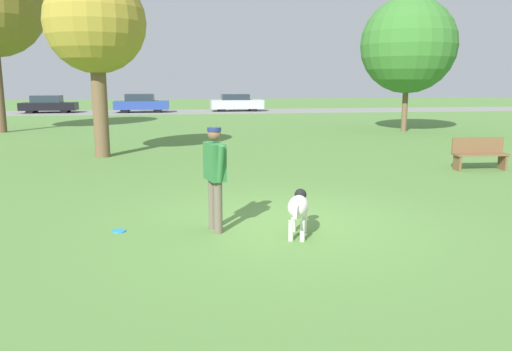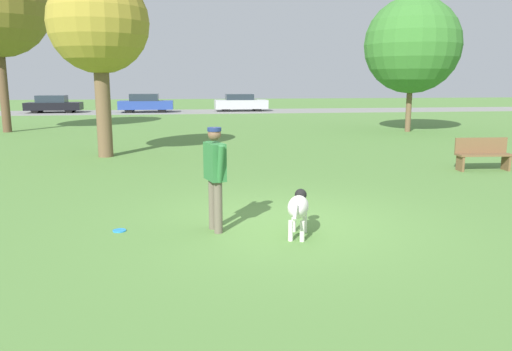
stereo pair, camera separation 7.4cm
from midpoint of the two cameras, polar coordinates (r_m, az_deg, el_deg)
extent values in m
plane|color=#56843D|center=(8.22, 3.01, -5.42)|extent=(120.00, 120.00, 0.00)
cube|color=gray|center=(39.02, -6.69, 7.27)|extent=(120.00, 6.00, 0.01)
cylinder|color=#665B4C|center=(7.59, -4.63, -3.66)|extent=(0.16, 0.16, 0.80)
cylinder|color=#665B4C|center=(7.82, -5.25, -3.25)|extent=(0.16, 0.16, 0.80)
cube|color=#2D7038|center=(7.57, -5.03, 1.59)|extent=(0.33, 0.49, 0.57)
cylinder|color=#2D7038|center=(7.33, -4.37, 1.31)|extent=(0.14, 0.22, 0.58)
cylinder|color=#2D7038|center=(7.80, -5.64, 1.85)|extent=(0.14, 0.22, 0.58)
sphere|color=brown|center=(7.51, -5.08, 4.74)|extent=(0.25, 0.25, 0.20)
cylinder|color=navy|center=(7.50, -5.09, 5.28)|extent=(0.26, 0.26, 0.06)
ellipsoid|color=silver|center=(7.41, 4.56, -3.56)|extent=(0.52, 0.79, 0.31)
ellipsoid|color=black|center=(7.62, 4.68, -3.58)|extent=(0.26, 0.23, 0.17)
sphere|color=black|center=(7.81, 4.84, -2.19)|extent=(0.24, 0.24, 0.19)
cylinder|color=silver|center=(7.72, 4.04, -5.33)|extent=(0.09, 0.09, 0.30)
cylinder|color=silver|center=(7.71, 5.30, -5.37)|extent=(0.09, 0.09, 0.30)
cylinder|color=silver|center=(7.28, 3.71, -6.30)|extent=(0.09, 0.09, 0.30)
cylinder|color=silver|center=(7.27, 5.04, -6.36)|extent=(0.09, 0.09, 0.30)
cylinder|color=silver|center=(6.95, 4.25, -4.13)|extent=(0.12, 0.25, 0.22)
cylinder|color=#268CE5|center=(8.03, -15.65, -6.13)|extent=(0.20, 0.20, 0.02)
torus|color=#268CE5|center=(8.03, -15.65, -6.13)|extent=(0.21, 0.21, 0.02)
cylinder|color=brown|center=(24.17, 16.56, 7.54)|extent=(0.25, 0.25, 2.28)
sphere|color=#38752D|center=(24.19, 16.91, 14.05)|extent=(4.28, 4.28, 4.28)
cylinder|color=brown|center=(15.93, -17.49, 7.17)|extent=(0.45, 0.45, 2.87)
sphere|color=olive|center=(16.00, -18.02, 16.28)|extent=(2.95, 2.95, 2.95)
cube|color=black|center=(40.26, -22.63, 7.31)|extent=(3.95, 1.90, 0.56)
cube|color=#232D38|center=(40.26, -22.85, 8.07)|extent=(2.07, 1.61, 0.52)
cylinder|color=black|center=(40.81, -20.75, 7.20)|extent=(0.58, 0.21, 0.58)
cylinder|color=black|center=(39.26, -21.16, 7.07)|extent=(0.58, 0.21, 0.58)
cylinder|color=black|center=(41.30, -23.98, 7.01)|extent=(0.58, 0.21, 0.58)
cylinder|color=black|center=(39.77, -24.51, 6.86)|extent=(0.58, 0.21, 0.58)
cube|color=#284293|center=(38.69, -12.98, 7.85)|extent=(4.01, 1.87, 0.63)
cube|color=#232D38|center=(38.68, -13.19, 8.69)|extent=(2.09, 1.59, 0.52)
cylinder|color=black|center=(39.41, -11.13, 7.66)|extent=(0.68, 0.21, 0.68)
cylinder|color=black|center=(37.84, -11.23, 7.54)|extent=(0.68, 0.21, 0.68)
cylinder|color=black|center=(39.60, -14.62, 7.53)|extent=(0.68, 0.21, 0.68)
cylinder|color=black|center=(38.03, -14.87, 7.40)|extent=(0.68, 0.21, 0.68)
cube|color=#B7B7BC|center=(39.34, -2.27, 8.14)|extent=(4.06, 1.86, 0.68)
cube|color=#232D38|center=(39.31, -2.46, 8.96)|extent=(2.12, 1.59, 0.45)
cylinder|color=black|center=(40.31, -0.68, 7.86)|extent=(0.58, 0.20, 0.58)
cylinder|color=black|center=(38.73, -0.32, 7.74)|extent=(0.58, 0.20, 0.58)
cylinder|color=black|center=(40.02, -4.16, 7.81)|extent=(0.58, 0.20, 0.58)
cylinder|color=black|center=(38.42, -3.94, 7.69)|extent=(0.58, 0.20, 0.58)
cube|color=brown|center=(14.22, 24.16, 2.21)|extent=(1.42, 0.49, 0.05)
cube|color=brown|center=(14.34, 23.88, 3.21)|extent=(1.40, 0.15, 0.40)
cube|color=brown|center=(14.56, 26.22, 1.35)|extent=(0.08, 0.36, 0.39)
cube|color=brown|center=(13.95, 21.87, 1.33)|extent=(0.08, 0.36, 0.39)
camera|label=1|loc=(0.04, -90.29, -0.05)|focal=35.00mm
camera|label=2|loc=(0.04, 89.71, 0.05)|focal=35.00mm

